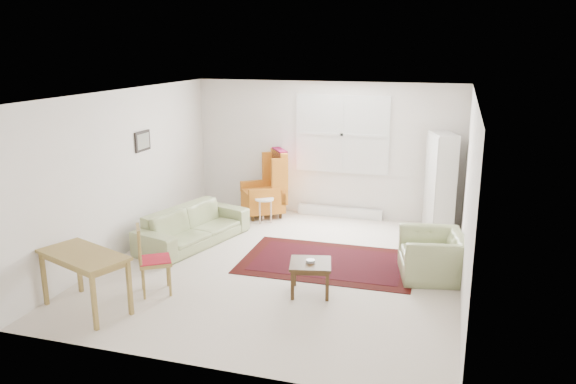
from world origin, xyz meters
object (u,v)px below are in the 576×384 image
(armchair, at_px, (433,251))
(cabinet, at_px, (441,183))
(wingback_chair, at_px, (263,183))
(desk, at_px, (86,282))
(coffee_table, at_px, (310,278))
(stool, at_px, (265,210))
(sofa, at_px, (193,219))
(desk_chair, at_px, (155,259))

(armchair, height_order, cabinet, cabinet)
(wingback_chair, relative_size, desk, 1.10)
(coffee_table, relative_size, stool, 1.14)
(coffee_table, bearing_deg, sofa, 150.65)
(wingback_chair, distance_m, desk_chair, 3.64)
(coffee_table, xyz_separation_m, stool, (-1.56, 2.69, 0.01))
(coffee_table, bearing_deg, wingback_chair, 119.33)
(sofa, bearing_deg, coffee_table, -103.74)
(cabinet, bearing_deg, stool, 169.12)
(desk_chair, bearing_deg, coffee_table, -107.52)
(stool, bearing_deg, wingback_chair, 113.35)
(desk, height_order, desk_chair, desk_chair)
(coffee_table, xyz_separation_m, desk_chair, (-1.92, -0.56, 0.24))
(coffee_table, distance_m, desk_chair, 2.02)
(wingback_chair, distance_m, coffee_table, 3.54)
(coffee_table, relative_size, desk_chair, 0.57)
(coffee_table, height_order, desk, desk)
(sofa, bearing_deg, stool, -12.08)
(sofa, relative_size, cabinet, 1.18)
(armchair, distance_m, desk, 4.56)
(cabinet, distance_m, desk_chair, 5.02)
(armchair, bearing_deg, coffee_table, -67.22)
(desk, bearing_deg, desk_chair, 50.48)
(stool, distance_m, desk_chair, 3.28)
(sofa, xyz_separation_m, armchair, (3.77, -0.28, -0.03))
(stool, relative_size, cabinet, 0.27)
(wingback_chair, height_order, cabinet, cabinet)
(armchair, relative_size, desk, 0.84)
(desk, xyz_separation_m, desk_chair, (0.56, 0.67, 0.10))
(desk, distance_m, desk_chair, 0.88)
(armchair, bearing_deg, desk_chair, -76.70)
(stool, bearing_deg, coffee_table, -59.88)
(cabinet, bearing_deg, desk, -151.02)
(cabinet, bearing_deg, sofa, -172.98)
(coffee_table, distance_m, desk, 2.78)
(desk_chair, bearing_deg, stool, -40.29)
(cabinet, xyz_separation_m, desk, (-3.96, -4.34, -0.49))
(sofa, distance_m, wingback_chair, 1.88)
(wingback_chair, height_order, desk, wingback_chair)
(wingback_chair, distance_m, desk, 4.38)
(sofa, bearing_deg, wingback_chair, -2.24)
(wingback_chair, bearing_deg, stool, -11.13)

